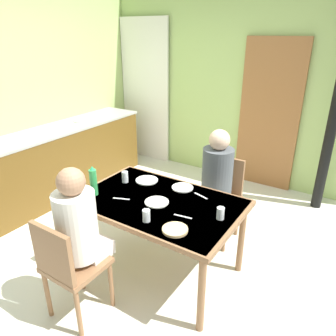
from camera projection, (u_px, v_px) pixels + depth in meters
ground_plane at (138, 247)px, 3.30m from camera, size 5.86×5.86×0.00m
wall_back at (233, 86)px, 4.51m from camera, size 4.17×0.10×2.69m
wall_left at (41, 90)px, 4.20m from camera, size 0.10×3.38×2.69m
door_wooden at (269, 116)px, 4.30m from camera, size 0.80×0.05×2.00m
curtain_panel at (145, 92)px, 5.25m from camera, size 0.90×0.03×2.26m
kitchen_counter at (64, 159)px, 4.35m from camera, size 0.61×2.48×0.91m
dining_table at (159, 208)px, 2.75m from camera, size 1.40×0.91×0.73m
chair_near_diner at (68, 265)px, 2.31m from camera, size 0.40×0.40×0.87m
chair_far_diner at (221, 194)px, 3.33m from camera, size 0.40×0.40×0.87m
person_near_diner at (78, 223)px, 2.31m from camera, size 0.30×0.37×0.77m
person_far_diner at (217, 173)px, 3.11m from camera, size 0.30×0.37×0.77m
water_bottle_green_near at (93, 181)px, 2.78m from camera, size 0.06×0.06×0.27m
dinner_plate_near_left at (157, 202)px, 2.69m from camera, size 0.20×0.20×0.01m
dinner_plate_near_right at (183, 188)px, 2.94m from camera, size 0.20×0.20×0.01m
dinner_plate_far_center at (147, 180)px, 3.09m from camera, size 0.21×0.21×0.01m
drinking_glass_by_near_diner at (146, 216)px, 2.42m from camera, size 0.06×0.06×0.10m
drinking_glass_by_far_diner at (125, 177)px, 3.04m from camera, size 0.06×0.06×0.11m
drinking_glass_spare_center at (220, 213)px, 2.45m from camera, size 0.06×0.06×0.10m
bread_plate_sliced at (175, 230)px, 2.31m from camera, size 0.19×0.19×0.02m
cutlery_knife_near at (201, 196)px, 2.80m from camera, size 0.15×0.06×0.00m
cutlery_fork_near at (183, 217)px, 2.49m from camera, size 0.15×0.04×0.00m
cutlery_knife_far at (121, 199)px, 2.75m from camera, size 0.14×0.07×0.00m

